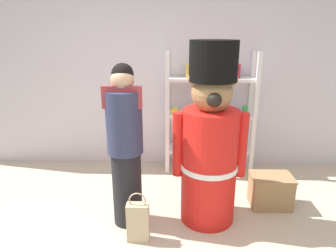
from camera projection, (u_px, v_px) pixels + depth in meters
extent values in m
cube|color=silver|center=(170.00, 73.00, 4.09)|extent=(6.40, 0.12, 2.60)
cube|color=white|center=(167.00, 116.00, 3.89)|extent=(0.05, 0.05, 1.60)
cube|color=white|center=(255.00, 116.00, 3.86)|extent=(0.05, 0.05, 1.60)
cube|color=white|center=(168.00, 110.00, 4.17)|extent=(0.05, 0.05, 1.60)
cube|color=white|center=(249.00, 110.00, 4.14)|extent=(0.05, 0.05, 1.60)
cube|color=white|center=(208.00, 149.00, 4.17)|extent=(1.12, 0.30, 0.04)
cube|color=white|center=(210.00, 115.00, 4.03)|extent=(1.12, 0.30, 0.04)
cube|color=white|center=(211.00, 79.00, 3.88)|extent=(1.12, 0.30, 0.04)
cylinder|color=yellow|center=(175.00, 111.00, 3.99)|extent=(0.10, 0.10, 0.08)
cylinder|color=red|center=(189.00, 111.00, 4.01)|extent=(0.09, 0.09, 0.08)
cylinder|color=black|center=(202.00, 110.00, 4.04)|extent=(0.10, 0.10, 0.09)
cylinder|color=pink|center=(217.00, 110.00, 4.03)|extent=(0.08, 0.08, 0.08)
cylinder|color=blue|center=(231.00, 111.00, 3.98)|extent=(0.08, 0.08, 0.10)
cylinder|color=green|center=(245.00, 110.00, 4.01)|extent=(0.07, 0.07, 0.10)
cylinder|color=#596B33|center=(188.00, 141.00, 4.12)|extent=(0.06, 0.06, 0.19)
cylinder|color=navy|center=(229.00, 142.00, 4.12)|extent=(0.08, 0.08, 0.17)
cube|color=gold|center=(192.00, 71.00, 3.86)|extent=(0.15, 0.12, 0.17)
cube|color=#B21E2D|center=(231.00, 71.00, 3.84)|extent=(0.20, 0.16, 0.18)
cylinder|color=red|center=(209.00, 167.00, 2.96)|extent=(0.54, 0.54, 1.15)
cylinder|color=white|center=(209.00, 165.00, 2.96)|extent=(0.56, 0.56, 0.05)
sphere|color=#9A754A|center=(212.00, 93.00, 2.74)|extent=(0.38, 0.38, 0.38)
sphere|color=#9A754A|center=(195.00, 79.00, 2.71)|extent=(0.13, 0.13, 0.13)
sphere|color=#9A754A|center=(231.00, 79.00, 2.70)|extent=(0.13, 0.13, 0.13)
cylinder|color=black|center=(214.00, 61.00, 2.65)|extent=(0.43, 0.43, 0.36)
cylinder|color=red|center=(178.00, 144.00, 2.90)|extent=(0.11, 0.11, 0.63)
cylinder|color=red|center=(241.00, 145.00, 2.88)|extent=(0.11, 0.11, 0.63)
sphere|color=black|center=(214.00, 100.00, 2.58)|extent=(0.13, 0.13, 0.13)
cylinder|color=black|center=(127.00, 188.00, 2.97)|extent=(0.28, 0.28, 0.75)
cylinder|color=#2D3351|center=(124.00, 122.00, 2.76)|extent=(0.33, 0.33, 0.59)
sphere|color=tan|center=(122.00, 80.00, 2.65)|extent=(0.21, 0.21, 0.21)
cube|color=#993338|center=(122.00, 97.00, 2.63)|extent=(0.35, 0.04, 0.20)
sphere|color=black|center=(122.00, 74.00, 2.65)|extent=(0.20, 0.20, 0.20)
cube|color=#C1AD89|center=(138.00, 222.00, 2.74)|extent=(0.20, 0.11, 0.37)
torus|color=#C1AD89|center=(137.00, 200.00, 2.68)|extent=(0.15, 0.01, 0.15)
cube|color=#9E7A51|center=(270.00, 192.00, 3.30)|extent=(0.42, 0.30, 0.34)
cube|color=#9E7A51|center=(272.00, 177.00, 3.24)|extent=(0.44, 0.32, 0.02)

